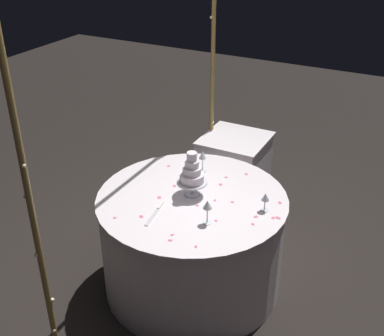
% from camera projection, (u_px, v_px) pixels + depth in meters
% --- Properties ---
extents(ground_plane, '(12.00, 12.00, 0.00)m').
position_uv_depth(ground_plane, '(192.00, 281.00, 3.82)').
color(ground_plane, black).
extents(decorative_arch, '(2.25, 0.06, 2.36)m').
position_uv_depth(decorative_arch, '(142.00, 86.00, 3.23)').
color(decorative_arch, olive).
rests_on(decorative_arch, ground).
extents(main_table, '(1.36, 1.36, 0.78)m').
position_uv_depth(main_table, '(192.00, 241.00, 3.63)').
color(main_table, white).
rests_on(main_table, ground).
extents(side_table, '(0.56, 0.56, 0.79)m').
position_uv_depth(side_table, '(234.00, 176.00, 4.48)').
color(side_table, white).
rests_on(side_table, ground).
extents(tiered_cake, '(0.22, 0.22, 0.34)m').
position_uv_depth(tiered_cake, '(192.00, 174.00, 3.39)').
color(tiered_cake, silver).
rests_on(tiered_cake, main_table).
extents(wine_glass_0, '(0.06, 0.06, 0.17)m').
position_uv_depth(wine_glass_0, '(203.00, 156.00, 3.71)').
color(wine_glass_0, silver).
rests_on(wine_glass_0, main_table).
extents(wine_glass_1, '(0.06, 0.06, 0.17)m').
position_uv_depth(wine_glass_1, '(207.00, 206.00, 3.11)').
color(wine_glass_1, silver).
rests_on(wine_glass_1, main_table).
extents(wine_glass_2, '(0.06, 0.06, 0.13)m').
position_uv_depth(wine_glass_2, '(265.00, 198.00, 3.25)').
color(wine_glass_2, silver).
rests_on(wine_glass_2, main_table).
extents(cake_knife, '(0.29, 0.07, 0.01)m').
position_uv_depth(cake_knife, '(156.00, 212.00, 3.27)').
color(cake_knife, silver).
rests_on(cake_knife, main_table).
extents(rose_petal_0, '(0.04, 0.04, 0.00)m').
position_uv_depth(rose_petal_0, '(141.00, 216.00, 3.23)').
color(rose_petal_0, '#EA6B84').
rests_on(rose_petal_0, main_table).
extents(rose_petal_1, '(0.02, 0.03, 0.00)m').
position_uv_depth(rose_petal_1, '(197.00, 205.00, 3.35)').
color(rose_petal_1, '#EA6B84').
rests_on(rose_petal_1, main_table).
extents(rose_petal_2, '(0.03, 0.03, 0.00)m').
position_uv_depth(rose_petal_2, '(232.00, 202.00, 3.38)').
color(rose_petal_2, '#EA6B84').
rests_on(rose_petal_2, main_table).
extents(rose_petal_3, '(0.02, 0.03, 0.00)m').
position_uv_depth(rose_petal_3, '(170.00, 240.00, 3.00)').
color(rose_petal_3, '#EA6B84').
rests_on(rose_petal_3, main_table).
extents(rose_petal_4, '(0.02, 0.03, 0.00)m').
position_uv_depth(rose_petal_4, '(226.00, 177.00, 3.69)').
color(rose_petal_4, '#EA6B84').
rests_on(rose_petal_4, main_table).
extents(rose_petal_5, '(0.03, 0.02, 0.00)m').
position_uv_depth(rose_petal_5, '(215.00, 200.00, 3.40)').
color(rose_petal_5, '#EA6B84').
rests_on(rose_petal_5, main_table).
extents(rose_petal_6, '(0.04, 0.04, 0.00)m').
position_uv_depth(rose_petal_6, '(175.00, 186.00, 3.58)').
color(rose_petal_6, '#EA6B84').
rests_on(rose_petal_6, main_table).
extents(rose_petal_7, '(0.04, 0.03, 0.00)m').
position_uv_depth(rose_petal_7, '(169.00, 166.00, 3.84)').
color(rose_petal_7, '#EA6B84').
rests_on(rose_petal_7, main_table).
extents(rose_petal_8, '(0.05, 0.04, 0.00)m').
position_uv_depth(rose_petal_8, '(159.00, 197.00, 3.44)').
color(rose_petal_8, '#EA6B84').
rests_on(rose_petal_8, main_table).
extents(rose_petal_9, '(0.04, 0.04, 0.00)m').
position_uv_depth(rose_petal_9, '(280.00, 203.00, 3.37)').
color(rose_petal_9, '#EA6B84').
rests_on(rose_petal_9, main_table).
extents(rose_petal_10, '(0.04, 0.03, 0.00)m').
position_uv_depth(rose_petal_10, '(273.00, 218.00, 3.21)').
color(rose_petal_10, '#EA6B84').
rests_on(rose_petal_10, main_table).
extents(rose_petal_11, '(0.04, 0.04, 0.00)m').
position_uv_depth(rose_petal_11, '(221.00, 184.00, 3.59)').
color(rose_petal_11, '#EA6B84').
rests_on(rose_petal_11, main_table).
extents(rose_petal_12, '(0.03, 0.03, 0.00)m').
position_uv_depth(rose_petal_12, '(172.00, 235.00, 3.05)').
color(rose_petal_12, '#EA6B84').
rests_on(rose_petal_12, main_table).
extents(rose_petal_13, '(0.03, 0.03, 0.00)m').
position_uv_depth(rose_petal_13, '(115.00, 218.00, 3.22)').
color(rose_petal_13, '#EA6B84').
rests_on(rose_petal_13, main_table).
extents(rose_petal_14, '(0.03, 0.03, 0.00)m').
position_uv_depth(rose_petal_14, '(253.00, 224.00, 3.15)').
color(rose_petal_14, '#EA6B84').
rests_on(rose_petal_14, main_table).
extents(rose_petal_15, '(0.04, 0.04, 0.00)m').
position_uv_depth(rose_petal_15, '(246.00, 174.00, 3.73)').
color(rose_petal_15, '#EA6B84').
rests_on(rose_petal_15, main_table).
extents(rose_petal_16, '(0.02, 0.03, 0.00)m').
position_uv_depth(rose_petal_16, '(216.00, 220.00, 3.19)').
color(rose_petal_16, '#EA6B84').
rests_on(rose_petal_16, main_table).
extents(rose_petal_17, '(0.04, 0.04, 0.00)m').
position_uv_depth(rose_petal_17, '(256.00, 217.00, 3.23)').
color(rose_petal_17, '#EA6B84').
rests_on(rose_petal_17, main_table).
extents(rose_petal_18, '(0.03, 0.04, 0.00)m').
position_uv_depth(rose_petal_18, '(198.00, 178.00, 3.68)').
color(rose_petal_18, '#EA6B84').
rests_on(rose_petal_18, main_table).
extents(rose_petal_19, '(0.03, 0.03, 0.00)m').
position_uv_depth(rose_petal_19, '(196.00, 246.00, 2.95)').
color(rose_petal_19, '#EA6B84').
rests_on(rose_petal_19, main_table).
extents(rose_petal_20, '(0.04, 0.04, 0.00)m').
position_uv_depth(rose_petal_20, '(278.00, 218.00, 3.21)').
color(rose_petal_20, '#EA6B84').
rests_on(rose_petal_20, main_table).
extents(rose_petal_21, '(0.04, 0.04, 0.00)m').
position_uv_depth(rose_petal_21, '(196.00, 180.00, 3.65)').
color(rose_petal_21, '#EA6B84').
rests_on(rose_petal_21, main_table).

